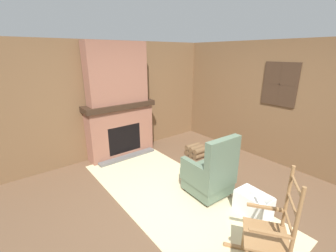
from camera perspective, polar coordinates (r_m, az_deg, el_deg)
The scene contains 12 objects.
ground_plane at distance 3.72m, azimuth 4.81°, elevation -18.44°, with size 14.00×14.00×0.00m, color brown.
wood_panel_wall_left at distance 5.08m, azimuth -13.51°, elevation 6.49°, with size 0.06×5.31×2.45m.
wood_panel_wall_back at distance 5.04m, azimuth 25.58°, elevation 5.22°, with size 5.31×0.09×2.45m.
fireplace_hearth at distance 5.05m, azimuth -11.89°, elevation -0.93°, with size 0.58×1.54×1.19m.
chimney_breast at distance 4.81m, azimuth -12.92°, elevation 12.97°, with size 0.32×1.27×1.24m.
area_rug at distance 3.82m, azimuth 1.32°, elevation -17.13°, with size 3.66×1.59×0.01m.
armchair at distance 3.71m, azimuth 10.71°, elevation -11.99°, with size 0.68×0.67×1.05m.
rocking_chair at distance 2.76m, azimuth 24.32°, elevation -24.75°, with size 0.89×0.80×1.17m.
firewood_stack at distance 5.08m, azimuth 7.21°, elevation -6.26°, with size 0.41×0.37×0.24m.
laundry_basket at distance 3.60m, azimuth 20.81°, elevation -17.96°, with size 0.50×0.34×0.32m.
oil_lamp_vase at distance 4.72m, azimuth -18.25°, elevation 5.78°, with size 0.12×0.12×0.22m.
storage_case at distance 5.09m, azimuth -8.80°, elevation 7.21°, with size 0.17×0.26×0.14m.
Camera 1 is at (2.15, -2.07, 2.22)m, focal length 24.00 mm.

